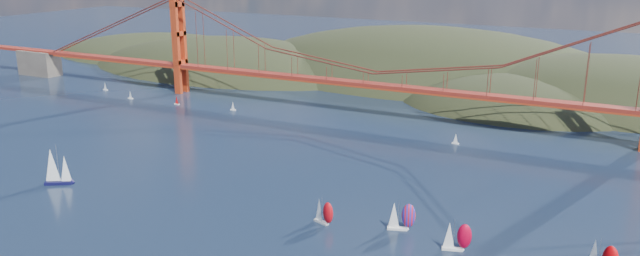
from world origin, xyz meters
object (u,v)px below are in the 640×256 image
object	(u,v)px
racer_0	(323,211)
sloop_navy	(56,167)
racer_1	(456,236)
racer_rwb	(401,216)

from	to	relation	value
racer_0	sloop_navy	bearing A→B (deg)	-153.31
racer_0	racer_1	bearing A→B (deg)	20.42
racer_0	racer_rwb	size ratio (longest dim) A/B	0.90
sloop_navy	racer_rwb	bearing A→B (deg)	-21.76
racer_0	racer_1	size ratio (longest dim) A/B	0.93
racer_1	racer_rwb	distance (m)	18.84
racer_0	racer_rwb	world-z (taller)	racer_rwb
sloop_navy	racer_rwb	world-z (taller)	sloop_navy
racer_0	racer_rwb	xyz separation A→B (m)	(22.23, 6.39, 0.46)
sloop_navy	racer_0	distance (m)	99.23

